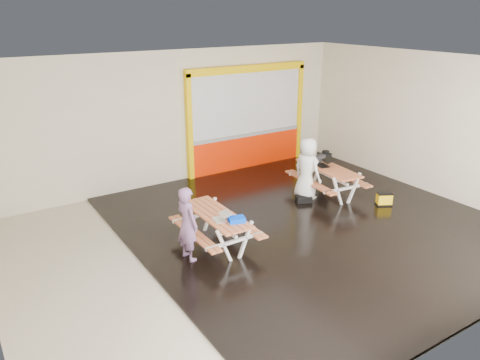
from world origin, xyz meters
TOP-DOWN VIEW (x-y plane):
  - room at (0.00, 0.00)m, footprint 10.02×8.02m
  - deck at (1.25, 0.00)m, footprint 7.50×7.98m
  - kiosk at (2.20, 3.93)m, footprint 3.88×0.16m
  - picnic_table_left at (-1.00, 0.20)m, footprint 1.23×1.80m
  - picnic_table_right at (2.69, 1.04)m, footprint 1.46×2.01m
  - person_left at (-1.71, 0.02)m, footprint 0.41×0.56m
  - person_right at (2.07, 1.12)m, footprint 0.60×0.82m
  - laptop_left at (-1.06, -0.10)m, footprint 0.36×0.34m
  - laptop_right at (2.69, 1.17)m, footprint 0.46×0.43m
  - blue_pouch at (-0.86, -0.33)m, footprint 0.35×0.30m
  - toolbox at (2.73, 1.49)m, footprint 0.43×0.26m
  - backpack at (3.18, 1.68)m, footprint 0.32×0.23m
  - dark_case at (1.88, 0.97)m, footprint 0.45×0.40m
  - fluke_bag at (3.36, -0.23)m, footprint 0.42×0.37m

SIDE VIEW (x-z plane):
  - deck at x=1.25m, z-range 0.00..0.05m
  - dark_case at x=1.88m, z-range 0.05..0.19m
  - fluke_bag at x=3.36m, z-range 0.04..0.35m
  - picnic_table_left at x=-1.00m, z-range 0.20..0.92m
  - picnic_table_right at x=2.69m, z-range 0.20..0.96m
  - backpack at x=3.18m, z-range 0.44..0.94m
  - person_left at x=-1.71m, z-range 0.05..1.47m
  - blue_pouch at x=-0.86m, z-range 0.73..0.81m
  - laptop_left at x=-1.06m, z-range 0.70..0.84m
  - person_right at x=2.07m, z-range 0.02..1.57m
  - laptop_right at x=2.69m, z-range 0.73..0.90m
  - toolbox at x=2.73m, z-range 0.74..0.97m
  - kiosk at x=2.20m, z-range -0.06..2.94m
  - room at x=0.00m, z-range -0.01..3.51m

